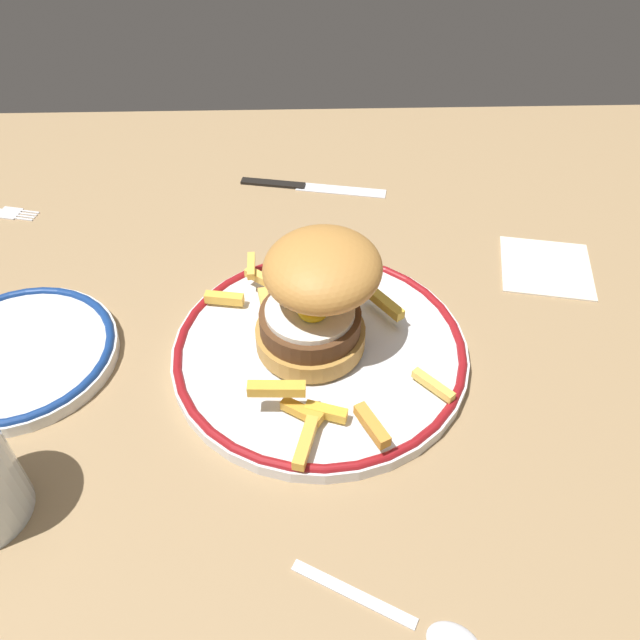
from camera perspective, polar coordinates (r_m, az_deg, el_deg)
name	(u,v)px	position (r cm, az deg, el deg)	size (l,w,h in cm)	color
ground_plane	(296,356)	(60.62, -2.17, -3.25)	(118.19, 94.90, 4.00)	#957852
dinner_plate	(320,350)	(57.23, 0.00, -2.70)	(26.63, 26.63, 1.60)	silver
burger	(317,295)	(53.43, -0.27, 2.31)	(14.15, 14.19, 10.58)	#B2813A
fries_pile	(313,340)	(55.63, -0.68, -1.84)	(21.83, 23.97, 2.98)	gold
side_plate	(19,354)	(63.01, -25.48, -2.78)	(17.41, 17.41, 1.60)	silver
knife	(301,185)	(79.66, -1.73, 12.03)	(17.96, 4.88, 0.70)	black
spoon	(432,631)	(45.43, 10.04, -25.84)	(12.52, 7.79, 0.90)	silver
napkin	(546,267)	(71.02, 19.71, 4.54)	(9.26, 9.27, 0.40)	silver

